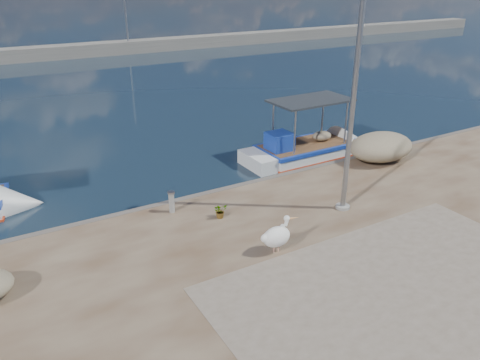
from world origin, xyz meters
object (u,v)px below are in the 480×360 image
Objects in this scene: boat_right at (307,152)px; bollard_near at (172,201)px; lamp_post at (352,107)px; pelican at (277,236)px.

boat_right is 8.81× the size of bollard_near.
boat_right is 6.91m from lamp_post.
pelican is at bearing -161.65° from lamp_post.
lamp_post reaches higher than boat_right.
lamp_post is at bearing 24.38° from pelican.
boat_right is 0.89× the size of lamp_post.
lamp_post is (3.28, 1.09, 2.81)m from pelican.
pelican is at bearing -66.79° from bollard_near.
pelican is 3.89m from bollard_near.
pelican is 0.16× the size of lamp_post.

